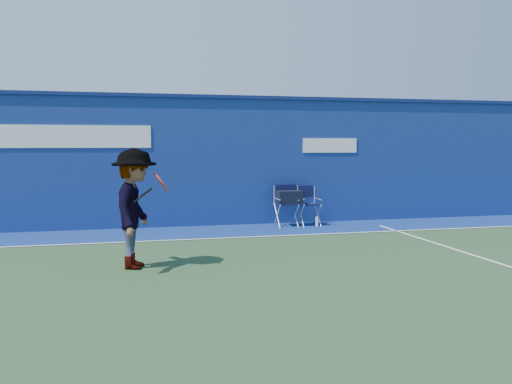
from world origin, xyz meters
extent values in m
plane|color=#284525|center=(0.00, 0.00, 0.00)|extent=(80.00, 80.00, 0.00)
cube|color=navy|center=(0.00, 5.20, 1.50)|extent=(24.00, 0.40, 3.00)
cube|color=navy|center=(0.00, 5.20, 3.04)|extent=(24.00, 0.50, 0.08)
cube|color=white|center=(-3.00, 4.99, 2.10)|extent=(4.50, 0.02, 0.50)
cube|color=white|center=(3.60, 4.99, 1.90)|extent=(1.40, 0.02, 0.35)
cube|color=navy|center=(0.00, 4.10, 0.00)|extent=(24.00, 1.80, 0.01)
cube|color=white|center=(0.00, 3.20, 0.01)|extent=(24.00, 0.06, 0.01)
cube|color=#0E1135|center=(2.40, 4.50, 0.53)|extent=(0.51, 0.43, 0.03)
cube|color=silver|center=(2.40, 4.75, 0.74)|extent=(0.58, 0.03, 0.42)
cube|color=#0E1135|center=(2.40, 4.75, 0.82)|extent=(0.51, 0.03, 0.30)
cube|color=black|center=(2.40, 4.47, 0.69)|extent=(0.58, 0.34, 0.32)
cube|color=#0E1135|center=(2.84, 4.52, 0.51)|extent=(0.49, 0.42, 0.03)
cube|color=silver|center=(2.84, 4.76, 0.71)|extent=(0.56, 0.02, 0.41)
cube|color=#0E1135|center=(2.84, 4.76, 0.79)|extent=(0.49, 0.03, 0.29)
cylinder|color=silver|center=(3.03, 4.31, 0.12)|extent=(0.07, 0.07, 0.23)
imported|color=#EA4738|center=(-1.20, 0.93, 0.93)|extent=(0.93, 1.32, 1.86)
torus|color=red|center=(-0.80, 0.81, 1.35)|extent=(0.25, 0.38, 0.32)
cylinder|color=gray|center=(-0.80, 0.81, 1.35)|extent=(0.19, 0.32, 0.26)
cylinder|color=black|center=(-1.07, 0.82, 1.15)|extent=(0.30, 0.04, 0.23)
camera|label=1|loc=(-1.33, -7.61, 1.92)|focal=38.00mm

